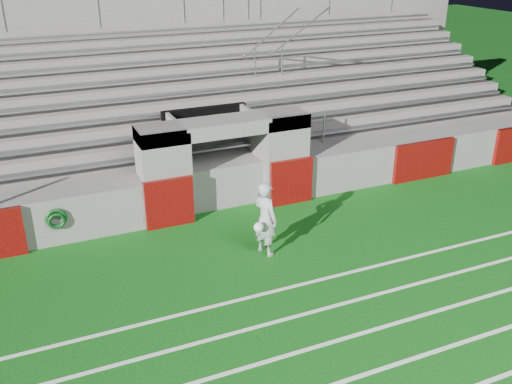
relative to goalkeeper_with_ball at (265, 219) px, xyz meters
name	(u,v)px	position (x,y,z in m)	size (l,w,h in m)	color
ground	(278,264)	(0.07, -0.61, -0.93)	(90.00, 90.00, 0.00)	#0C4B0F
stadium_structure	(179,116)	(0.07, 7.36, 0.56)	(26.00, 8.48, 5.42)	slate
goalkeeper_with_ball	(265,219)	(0.00, 0.00, 0.00)	(0.72, 0.79, 1.87)	#A3A7AD
hose_coil	(56,219)	(-4.57, 2.32, -0.17)	(0.53, 0.14, 0.53)	#0D4514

